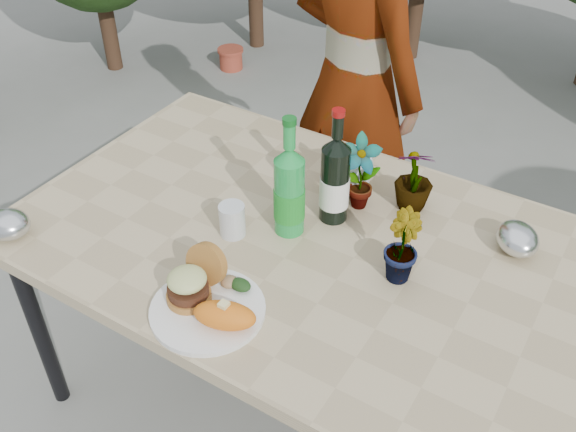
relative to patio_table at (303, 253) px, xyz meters
The scene contains 17 objects.
ground 0.69m from the patio_table, ahead, with size 80.00×80.00×0.00m, color slate.
patio_table is the anchor object (origin of this frame).
dinner_plate 0.37m from the patio_table, 98.53° to the right, with size 0.28×0.28×0.01m, color white.
burger_stack 0.38m from the patio_table, 107.74° to the right, with size 0.11×0.16×0.11m.
sweet_potato 0.39m from the patio_table, 87.88° to the right, with size 0.15×0.08×0.06m, color orange.
grilled_veg 0.28m from the patio_table, 97.82° to the right, with size 0.08×0.05×0.03m.
wine_bottle 0.22m from the patio_table, 78.39° to the left, with size 0.08×0.08×0.35m.
sparkling_water 0.19m from the patio_table, 169.46° to the left, with size 0.09×0.09×0.35m.
plastic_cup 0.22m from the patio_table, 153.32° to the right, with size 0.07×0.07×0.10m, color silver.
seedling_left 0.28m from the patio_table, 73.70° to the left, with size 0.12×0.08×0.23m, color #2B5E20.
seedling_mid 0.32m from the patio_table, ahead, with size 0.11×0.09×0.19m, color #22541D.
seedling_right 0.38m from the patio_table, 56.00° to the left, with size 0.11×0.11×0.20m, color #27541C.
blue_bowl 0.30m from the patio_table, 91.37° to the left, with size 0.14×0.14×0.11m, color white.
foil_packet_left 0.82m from the patio_table, 148.78° to the right, with size 0.13×0.11×0.08m, color #BABDC1.
foil_packet_right 0.58m from the patio_table, 26.78° to the left, with size 0.13×0.11×0.08m, color silver.
person 0.82m from the patio_table, 107.77° to the left, with size 0.60×0.39×1.64m, color #97604B.
terracotta_pot 2.72m from the patio_table, 130.96° to the left, with size 0.17×0.17×0.14m.
Camera 1 is at (0.67, -1.16, 1.90)m, focal length 40.00 mm.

